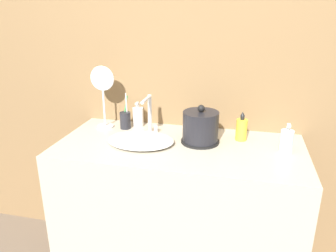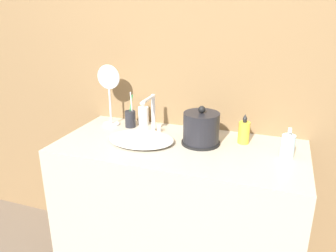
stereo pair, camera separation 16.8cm
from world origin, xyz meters
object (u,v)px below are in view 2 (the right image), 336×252
electric_kettle (201,129)px  mouthwash_bottle (244,132)px  faucet (153,112)px  toothbrush_cup (130,118)px  lotion_bottle (143,116)px  shampoo_bottle (288,146)px  vanity_mirror (109,90)px

electric_kettle → mouthwash_bottle: 0.23m
faucet → mouthwash_bottle: size_ratio=1.38×
toothbrush_cup → lotion_bottle: toothbrush_cup is taller
toothbrush_cup → shampoo_bottle: size_ratio=1.45×
toothbrush_cup → lotion_bottle: bearing=44.9°
faucet → vanity_mirror: 0.31m
shampoo_bottle → lotion_bottle: bearing=166.3°
faucet → electric_kettle: size_ratio=1.07×
electric_kettle → mouthwash_bottle: size_ratio=1.29×
electric_kettle → shampoo_bottle: size_ratio=1.37×
toothbrush_cup → mouthwash_bottle: size_ratio=1.37×
faucet → vanity_mirror: size_ratio=0.60×
faucet → lotion_bottle: size_ratio=1.48×
faucet → shampoo_bottle: (0.72, -0.10, -0.06)m
vanity_mirror → toothbrush_cup: bearing=4.3°
electric_kettle → shampoo_bottle: (0.43, -0.03, -0.02)m
toothbrush_cup → mouthwash_bottle: bearing=-2.4°
faucet → vanity_mirror: bearing=173.3°
electric_kettle → lotion_bottle: (-0.40, 0.17, -0.02)m
lotion_bottle → faucet: bearing=-44.5°
shampoo_bottle → vanity_mirror: bearing=172.5°
faucet → mouthwash_bottle: bearing=1.8°
toothbrush_cup → shampoo_bottle: (0.89, -0.14, 0.01)m
toothbrush_cup → shampoo_bottle: toothbrush_cup is taller
mouthwash_bottle → vanity_mirror: (-0.79, 0.02, 0.16)m
faucet → vanity_mirror: vanity_mirror is taller
electric_kettle → toothbrush_cup: size_ratio=0.94×
toothbrush_cup → lotion_bottle: 0.08m
faucet → toothbrush_cup: (-0.16, 0.04, -0.07)m
mouthwash_bottle → vanity_mirror: bearing=178.7°
toothbrush_cup → faucet: bearing=-14.8°
shampoo_bottle → vanity_mirror: 1.03m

